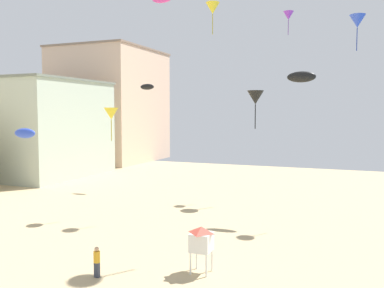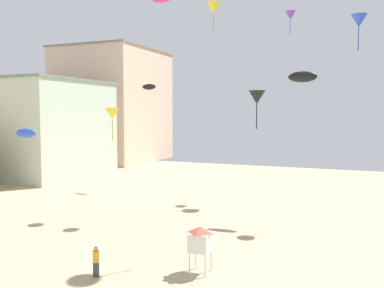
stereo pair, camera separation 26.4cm
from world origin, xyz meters
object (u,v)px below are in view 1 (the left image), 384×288
(kite_yellow_delta, at_px, (111,114))
(kite_black_parafoil_2, at_px, (147,87))
(kite_yellow_delta_2, at_px, (213,8))
(kite_black_delta, at_px, (255,98))
(kite_blue_delta, at_px, (357,21))
(kite_flyer, at_px, (97,260))
(kite_black_parafoil, at_px, (301,77))
(kite_purple_delta, at_px, (288,16))
(kite_blue_parafoil, at_px, (25,133))
(lifeguard_stand, at_px, (201,239))

(kite_yellow_delta, height_order, kite_black_parafoil_2, kite_black_parafoil_2)
(kite_yellow_delta_2, distance_m, kite_black_parafoil_2, 14.57)
(kite_black_delta, relative_size, kite_blue_delta, 1.27)
(kite_flyer, xyz_separation_m, kite_blue_delta, (12.18, 19.36, 15.21))
(kite_black_parafoil, bearing_deg, kite_yellow_delta_2, -177.59)
(kite_purple_delta, distance_m, kite_blue_delta, 11.67)
(kite_black_parafoil, relative_size, kite_blue_parafoil, 1.26)
(lifeguard_stand, distance_m, kite_blue_delta, 23.17)
(kite_flyer, xyz_separation_m, kite_black_parafoil_2, (-10.30, 25.01, 10.73))
(kite_yellow_delta, height_order, kite_yellow_delta_2, kite_yellow_delta_2)
(kite_flyer, distance_m, kite_black_delta, 23.96)
(kite_blue_delta, bearing_deg, kite_black_parafoil, -156.41)
(kite_yellow_delta_2, height_order, kite_black_parafoil_2, kite_yellow_delta_2)
(kite_blue_delta, height_order, kite_yellow_delta_2, kite_yellow_delta_2)
(kite_purple_delta, relative_size, kite_black_parafoil_2, 1.43)
(kite_yellow_delta, xyz_separation_m, kite_yellow_delta_2, (7.12, 5.26, 9.19))
(kite_flyer, height_order, lifeguard_stand, lifeguard_stand)
(kite_black_parafoil, relative_size, kite_yellow_delta, 0.84)
(kite_flyer, bearing_deg, kite_purple_delta, 147.26)
(kite_flyer, bearing_deg, kite_blue_parafoil, -141.26)
(kite_blue_delta, height_order, kite_yellow_delta, kite_blue_delta)
(kite_blue_delta, relative_size, kite_yellow_delta, 1.04)
(lifeguard_stand, xyz_separation_m, kite_blue_parafoil, (-14.72, 2.79, 5.34))
(kite_black_parafoil, relative_size, kite_black_delta, 0.63)
(kite_black_parafoil, distance_m, kite_yellow_delta, 16.08)
(kite_black_parafoil, bearing_deg, kite_blue_parafoil, -145.86)
(kite_flyer, distance_m, kite_yellow_delta_2, 24.10)
(kite_yellow_delta_2, bearing_deg, kite_flyer, -91.26)
(kite_black_delta, relative_size, kite_black_parafoil_2, 2.13)
(kite_blue_delta, relative_size, kite_yellow_delta_2, 1.06)
(kite_flyer, xyz_separation_m, kite_yellow_delta_2, (0.38, 17.22, 16.85))
(kite_yellow_delta, bearing_deg, kite_black_delta, 45.06)
(lifeguard_stand, xyz_separation_m, kite_black_parafoil_2, (-15.18, 22.37, 9.81))
(kite_black_delta, height_order, kite_blue_parafoil, kite_black_delta)
(kite_flyer, xyz_separation_m, kite_black_parafoil, (8.03, 17.54, 10.69))
(kite_yellow_delta, bearing_deg, kite_black_parafoil, 20.70)
(kite_black_parafoil, relative_size, kite_yellow_delta_2, 0.85)
(lifeguard_stand, relative_size, kite_yellow_delta_2, 0.93)
(lifeguard_stand, distance_m, kite_yellow_delta, 16.35)
(kite_blue_delta, bearing_deg, kite_yellow_delta_2, -169.75)
(kite_black_parafoil, relative_size, kite_black_parafoil_2, 1.35)
(kite_flyer, height_order, kite_yellow_delta_2, kite_yellow_delta_2)
(kite_black_delta, bearing_deg, kite_black_parafoil_2, 166.93)
(kite_blue_parafoil, bearing_deg, kite_yellow_delta_2, 49.09)
(kite_purple_delta, bearing_deg, kite_black_parafoil_2, -168.36)
(kite_blue_parafoil, distance_m, kite_yellow_delta, 7.36)
(kite_purple_delta, bearing_deg, kite_black_delta, -107.53)
(kite_black_delta, bearing_deg, kite_black_parafoil, -41.75)
(kite_blue_delta, bearing_deg, kite_yellow_delta, -158.66)
(lifeguard_stand, relative_size, kite_black_parafoil_2, 1.47)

